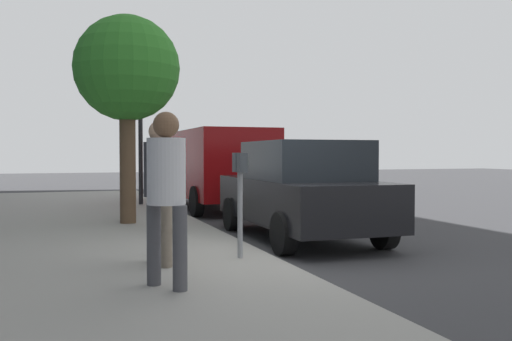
{
  "coord_description": "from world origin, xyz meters",
  "views": [
    {
      "loc": [
        -7.34,
        2.73,
        1.54
      ],
      "look_at": [
        -0.08,
        0.14,
        1.31
      ],
      "focal_mm": 38.48,
      "sensor_mm": 36.0,
      "label": 1
    }
  ],
  "objects": [
    {
      "name": "parking_meter",
      "position": [
        -0.38,
        0.48,
        1.17
      ],
      "size": [
        0.36,
        0.12,
        1.41
      ],
      "color": "gray",
      "rests_on": "sidewalk_slab"
    },
    {
      "name": "parked_sedan_near",
      "position": [
        1.68,
        -1.35,
        0.89
      ],
      "size": [
        4.44,
        2.05,
        1.77
      ],
      "color": "black",
      "rests_on": "ground_plane"
    },
    {
      "name": "ground_plane",
      "position": [
        0.0,
        0.0,
        0.0
      ],
      "size": [
        80.0,
        80.0,
        0.0
      ],
      "primitive_type": "plane",
      "color": "#38383A",
      "rests_on": "ground"
    },
    {
      "name": "pedestrian_at_meter",
      "position": [
        -0.47,
        1.57,
        1.22
      ],
      "size": [
        0.53,
        0.39,
        1.81
      ],
      "rotation": [
        0.0,
        0.0,
        -1.34
      ],
      "color": "#726656",
      "rests_on": "sidewalk_slab"
    },
    {
      "name": "traffic_signal",
      "position": [
        8.04,
        0.54,
        2.58
      ],
      "size": [
        0.24,
        0.44,
        3.6
      ],
      "color": "black",
      "rests_on": "sidewalk_slab"
    },
    {
      "name": "sidewalk_slab",
      "position": [
        0.0,
        3.0,
        0.07
      ],
      "size": [
        28.0,
        6.0,
        0.15
      ],
      "primitive_type": "cube",
      "color": "gray",
      "rests_on": "ground_plane"
    },
    {
      "name": "parked_van_far",
      "position": [
        7.48,
        -1.35,
        1.26
      ],
      "size": [
        5.2,
        2.12,
        2.18
      ],
      "color": "maroon",
      "rests_on": "ground_plane"
    },
    {
      "name": "pedestrian_bystander",
      "position": [
        -1.69,
        1.7,
        1.24
      ],
      "size": [
        0.49,
        0.4,
        1.83
      ],
      "rotation": [
        0.0,
        0.0,
        -1.01
      ],
      "color": "#47474C",
      "rests_on": "sidewalk_slab"
    },
    {
      "name": "street_tree",
      "position": [
        3.93,
        1.46,
        3.22
      ],
      "size": [
        2.11,
        2.11,
        4.17
      ],
      "color": "brown",
      "rests_on": "sidewalk_slab"
    }
  ]
}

